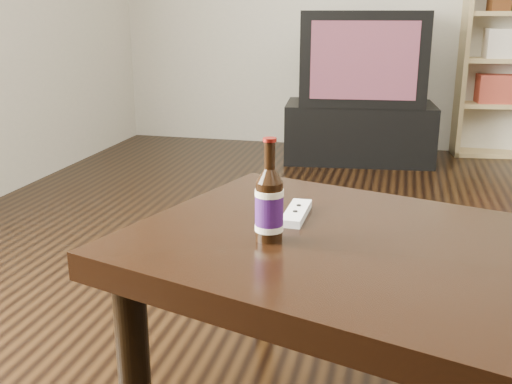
% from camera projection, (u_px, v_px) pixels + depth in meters
% --- Properties ---
extents(tv_stand, '(1.02, 0.59, 0.39)m').
position_uv_depth(tv_stand, '(359.00, 132.00, 4.03)').
color(tv_stand, black).
rests_on(tv_stand, floor).
extents(tv, '(0.84, 0.57, 0.59)m').
position_uv_depth(tv, '(362.00, 58.00, 3.89)').
color(tv, black).
rests_on(tv, tv_stand).
extents(bookshelf, '(0.74, 0.41, 1.31)m').
position_uv_depth(bookshelf, '(510.00, 56.00, 4.09)').
color(bookshelf, '#9D8150').
rests_on(bookshelf, floor).
extents(coffee_table, '(1.46, 1.11, 0.49)m').
position_uv_depth(coffee_table, '(420.00, 282.00, 1.28)').
color(coffee_table, black).
rests_on(coffee_table, floor).
extents(beer_bottle, '(0.07, 0.07, 0.23)m').
position_uv_depth(beer_bottle, '(269.00, 205.00, 1.31)').
color(beer_bottle, black).
rests_on(beer_bottle, coffee_table).
extents(remote, '(0.05, 0.18, 0.02)m').
position_uv_depth(remote, '(297.00, 213.00, 1.48)').
color(remote, silver).
rests_on(remote, coffee_table).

